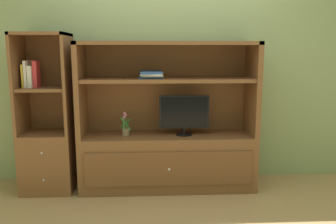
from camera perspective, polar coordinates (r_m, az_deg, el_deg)
name	(u,v)px	position (r m, az deg, el deg)	size (l,w,h in m)	color
ground_plane	(170,203)	(3.40, 0.32, -14.87)	(8.00, 8.00, 0.00)	tan
painted_rear_wall	(166,54)	(3.83, -0.32, 9.58)	(6.00, 0.10, 2.80)	#8C9E6B
media_console	(168,143)	(3.62, -0.05, -5.27)	(1.81, 0.52, 1.53)	brown
tv_monitor	(184,113)	(3.53, 2.72, -0.23)	(0.52, 0.17, 0.42)	black
potted_plant	(126,129)	(3.57, -7.08, -2.87)	(0.12, 0.12, 0.24)	#8C7251
magazine_stack	(152,74)	(3.49, -2.76, 6.29)	(0.26, 0.36, 0.07)	#2D519E
bookshelf_tall	(48,140)	(3.75, -19.35, -4.49)	(0.52, 0.45, 1.61)	brown
upright_book_row	(31,75)	(3.68, -21.88, 5.73)	(0.15, 0.18, 0.27)	gold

